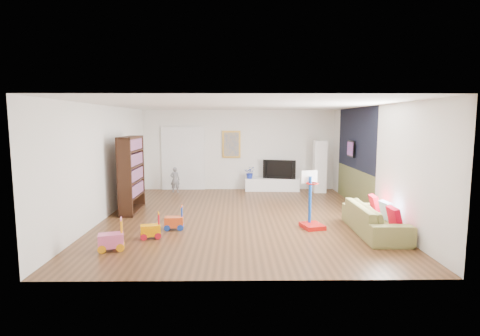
{
  "coord_description": "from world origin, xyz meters",
  "views": [
    {
      "loc": [
        -0.12,
        -8.98,
        2.31
      ],
      "look_at": [
        0.0,
        0.4,
        1.15
      ],
      "focal_mm": 28.0,
      "sensor_mm": 36.0,
      "label": 1
    }
  ],
  "objects_px": {
    "media_console": "(272,185)",
    "basketball_hoop": "(313,200)",
    "bookshelf": "(131,174)"
  },
  "relations": [
    {
      "from": "media_console",
      "to": "bookshelf",
      "type": "distance_m",
      "value": 4.92
    },
    {
      "from": "media_console",
      "to": "basketball_hoop",
      "type": "distance_m",
      "value": 4.52
    },
    {
      "from": "media_console",
      "to": "basketball_hoop",
      "type": "xyz_separation_m",
      "value": [
        0.44,
        -4.48,
        0.42
      ]
    },
    {
      "from": "bookshelf",
      "to": "basketball_hoop",
      "type": "distance_m",
      "value": 4.65
    },
    {
      "from": "media_console",
      "to": "bookshelf",
      "type": "xyz_separation_m",
      "value": [
        -3.91,
        -2.89,
        0.76
      ]
    },
    {
      "from": "media_console",
      "to": "bookshelf",
      "type": "bearing_deg",
      "value": -140.94
    },
    {
      "from": "media_console",
      "to": "bookshelf",
      "type": "height_order",
      "value": "bookshelf"
    },
    {
      "from": "bookshelf",
      "to": "media_console",
      "type": "bearing_deg",
      "value": 36.15
    },
    {
      "from": "bookshelf",
      "to": "basketball_hoop",
      "type": "bearing_deg",
      "value": -20.41
    },
    {
      "from": "bookshelf",
      "to": "basketball_hoop",
      "type": "xyz_separation_m",
      "value": [
        4.35,
        -1.59,
        -0.34
      ]
    }
  ]
}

